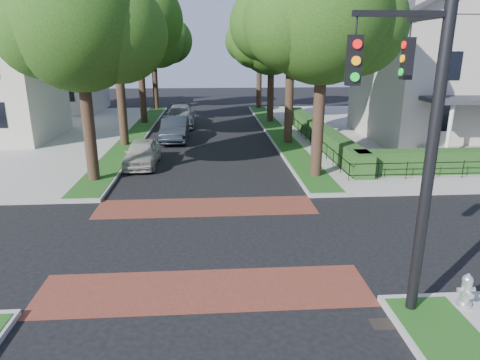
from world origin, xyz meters
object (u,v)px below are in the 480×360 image
traffic_signal (422,123)px  parked_car_front (142,153)px  parked_car_middle (175,129)px  parked_car_rear (180,116)px  fire_hydrant (466,291)px

traffic_signal → parked_car_front: bearing=120.4°
parked_car_middle → parked_car_front: bearing=-100.9°
traffic_signal → parked_car_middle: size_ratio=1.57×
traffic_signal → parked_car_rear: bearing=104.7°
parked_car_middle → parked_car_rear: (0.00, 6.19, 0.01)m
traffic_signal → parked_car_rear: (-7.19, 27.40, -3.86)m
traffic_signal → parked_car_front: traffic_signal is taller
parked_car_front → fire_hydrant: bearing=-55.3°
traffic_signal → parked_car_middle: bearing=108.7°
traffic_signal → parked_car_rear: size_ratio=1.37×
parked_car_rear → parked_car_middle: bearing=-91.7°
fire_hydrant → traffic_signal: bearing=175.3°
parked_car_middle → fire_hydrant: bearing=-67.8°
parked_car_middle → parked_car_rear: bearing=89.9°
parked_car_middle → parked_car_rear: parked_car_rear is taller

